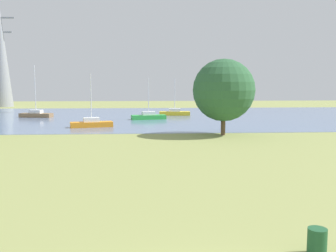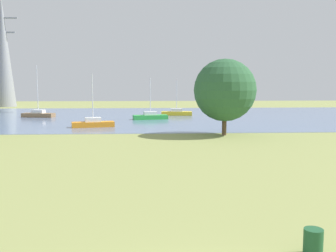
{
  "view_description": "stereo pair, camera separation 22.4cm",
  "coord_description": "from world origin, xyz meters",
  "px_view_note": "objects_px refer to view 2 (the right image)",
  "views": [
    {
      "loc": [
        -1.33,
        -7.75,
        5.01
      ],
      "look_at": [
        0.26,
        17.33,
        2.19
      ],
      "focal_mm": 40.54,
      "sensor_mm": 36.0,
      "label": 1
    },
    {
      "loc": [
        -1.1,
        -7.77,
        5.01
      ],
      "look_at": [
        0.26,
        17.33,
        2.19
      ],
      "focal_mm": 40.54,
      "sensor_mm": 36.0,
      "label": 2
    }
  ],
  "objects_px": {
    "electricity_pylon": "(4,52)",
    "sailboat_orange": "(93,123)",
    "sailboat_yellow": "(177,113)",
    "sailboat_green": "(150,116)",
    "sailboat_brown": "(38,114)",
    "litter_bin": "(313,242)",
    "tree_east_near": "(225,90)"
  },
  "relations": [
    {
      "from": "litter_bin",
      "to": "sailboat_yellow",
      "type": "bearing_deg",
      "value": 90.24
    },
    {
      "from": "sailboat_brown",
      "to": "tree_east_near",
      "type": "height_order",
      "value": "sailboat_brown"
    },
    {
      "from": "sailboat_yellow",
      "to": "electricity_pylon",
      "type": "xyz_separation_m",
      "value": [
        -35.46,
        25.0,
        11.38
      ]
    },
    {
      "from": "electricity_pylon",
      "to": "sailboat_orange",
      "type": "bearing_deg",
      "value": -58.81
    },
    {
      "from": "litter_bin",
      "to": "sailboat_orange",
      "type": "distance_m",
      "value": 35.37
    },
    {
      "from": "sailboat_orange",
      "to": "electricity_pylon",
      "type": "height_order",
      "value": "electricity_pylon"
    },
    {
      "from": "litter_bin",
      "to": "sailboat_yellow",
      "type": "relative_size",
      "value": 0.14
    },
    {
      "from": "litter_bin",
      "to": "electricity_pylon",
      "type": "distance_m",
      "value": 83.07
    },
    {
      "from": "tree_east_near",
      "to": "sailboat_brown",
      "type": "bearing_deg",
      "value": 138.52
    },
    {
      "from": "sailboat_brown",
      "to": "sailboat_orange",
      "type": "distance_m",
      "value": 16.74
    },
    {
      "from": "sailboat_yellow",
      "to": "tree_east_near",
      "type": "bearing_deg",
      "value": -82.93
    },
    {
      "from": "litter_bin",
      "to": "sailboat_orange",
      "type": "bearing_deg",
      "value": 108.29
    },
    {
      "from": "litter_bin",
      "to": "sailboat_brown",
      "type": "relative_size",
      "value": 0.1
    },
    {
      "from": "sailboat_brown",
      "to": "electricity_pylon",
      "type": "distance_m",
      "value": 32.83
    },
    {
      "from": "sailboat_yellow",
      "to": "sailboat_brown",
      "type": "xyz_separation_m",
      "value": [
        -20.89,
        -2.15,
        0.02
      ]
    },
    {
      "from": "sailboat_green",
      "to": "electricity_pylon",
      "type": "height_order",
      "value": "electricity_pylon"
    },
    {
      "from": "sailboat_brown",
      "to": "electricity_pylon",
      "type": "xyz_separation_m",
      "value": [
        -14.57,
        27.14,
        11.36
      ]
    },
    {
      "from": "litter_bin",
      "to": "sailboat_green",
      "type": "height_order",
      "value": "sailboat_green"
    },
    {
      "from": "litter_bin",
      "to": "electricity_pylon",
      "type": "bearing_deg",
      "value": 115.69
    },
    {
      "from": "sailboat_green",
      "to": "tree_east_near",
      "type": "xyz_separation_m",
      "value": [
        7.07,
        -16.69,
        3.92
      ]
    },
    {
      "from": "electricity_pylon",
      "to": "litter_bin",
      "type": "bearing_deg",
      "value": -64.31
    },
    {
      "from": "litter_bin",
      "to": "sailboat_yellow",
      "type": "height_order",
      "value": "sailboat_yellow"
    },
    {
      "from": "litter_bin",
      "to": "sailboat_green",
      "type": "xyz_separation_m",
      "value": [
        -4.41,
        42.68,
        0.05
      ]
    },
    {
      "from": "sailboat_brown",
      "to": "tree_east_near",
      "type": "distance_m",
      "value": 31.96
    },
    {
      "from": "sailboat_green",
      "to": "sailboat_yellow",
      "type": "relative_size",
      "value": 1.0
    },
    {
      "from": "sailboat_green",
      "to": "tree_east_near",
      "type": "bearing_deg",
      "value": -67.04
    },
    {
      "from": "electricity_pylon",
      "to": "sailboat_yellow",
      "type": "bearing_deg",
      "value": -35.18
    },
    {
      "from": "tree_east_near",
      "to": "electricity_pylon",
      "type": "relative_size",
      "value": 0.31
    },
    {
      "from": "sailboat_yellow",
      "to": "sailboat_brown",
      "type": "relative_size",
      "value": 0.75
    },
    {
      "from": "litter_bin",
      "to": "tree_east_near",
      "type": "distance_m",
      "value": 26.43
    },
    {
      "from": "tree_east_near",
      "to": "litter_bin",
      "type": "bearing_deg",
      "value": -95.85
    },
    {
      "from": "tree_east_near",
      "to": "sailboat_green",
      "type": "bearing_deg",
      "value": 112.96
    }
  ]
}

